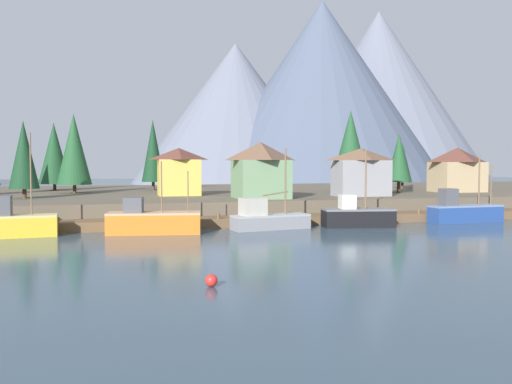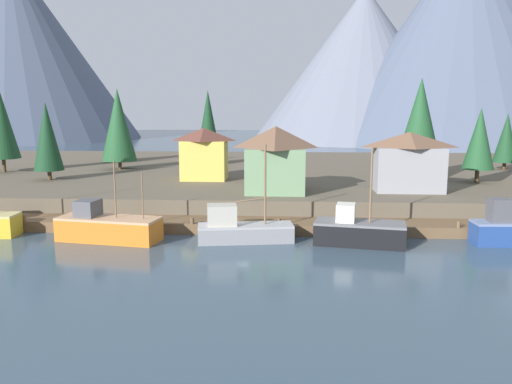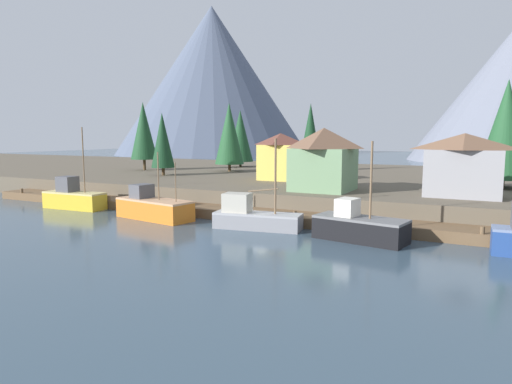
% 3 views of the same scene
% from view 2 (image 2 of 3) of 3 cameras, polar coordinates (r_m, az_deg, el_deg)
% --- Properties ---
extents(ground_plane, '(400.00, 400.00, 1.00)m').
position_cam_2_polar(ground_plane, '(66.46, -0.54, -1.05)').
color(ground_plane, '#384C5B').
extents(dock, '(80.00, 4.00, 1.60)m').
position_cam_2_polar(dock, '(48.69, -2.10, -3.74)').
color(dock, brown).
rests_on(dock, ground_plane).
extents(shoreline_bank, '(400.00, 56.00, 2.50)m').
position_cam_2_polar(shoreline_bank, '(78.02, 0.10, 1.82)').
color(shoreline_bank, brown).
rests_on(shoreline_bank, ground_plane).
extents(mountain_west_peak, '(89.67, 89.67, 67.50)m').
position_cam_2_polar(mountain_west_peak, '(214.16, -25.50, 14.49)').
color(mountain_west_peak, '#4C566B').
rests_on(mountain_west_peak, ground_plane).
extents(mountain_central_peak, '(77.99, 77.99, 52.66)m').
position_cam_2_polar(mountain_central_peak, '(189.90, 11.90, 13.69)').
color(mountain_central_peak, slate).
rests_on(mountain_central_peak, ground_plane).
extents(mountain_east_peak, '(89.27, 89.27, 67.10)m').
position_cam_2_polar(mountain_east_peak, '(184.66, 22.10, 15.60)').
color(mountain_east_peak, '#4C566B').
rests_on(mountain_east_peak, ground_plane).
extents(fishing_boat_orange, '(9.31, 4.47, 7.07)m').
position_cam_2_polar(fishing_boat_orange, '(46.80, -16.27, -3.77)').
color(fishing_boat_orange, '#CC6B1E').
rests_on(fishing_boat_orange, ground_plane).
extents(fishing_boat_grey, '(8.53, 3.72, 8.48)m').
position_cam_2_polar(fishing_boat_grey, '(44.55, -1.71, -4.13)').
color(fishing_boat_grey, gray).
rests_on(fishing_boat_grey, ground_plane).
extents(fishing_boat_black, '(7.98, 4.30, 8.31)m').
position_cam_2_polar(fishing_boat_black, '(44.53, 11.36, -4.30)').
color(fishing_boat_black, black).
rests_on(fishing_boat_black, ground_plane).
extents(house_green, '(6.59, 6.98, 7.11)m').
position_cam_2_polar(house_green, '(55.44, 2.20, 3.77)').
color(house_green, '#6B8E66').
rests_on(house_green, shoreline_bank).
extents(house_grey, '(7.58, 4.24, 6.48)m').
position_cam_2_polar(house_grey, '(57.94, 16.70, 3.30)').
color(house_grey, gray).
rests_on(house_grey, shoreline_bank).
extents(house_yellow, '(5.87, 4.21, 6.55)m').
position_cam_2_polar(house_yellow, '(64.95, -5.82, 4.30)').
color(house_yellow, gold).
rests_on(house_yellow, shoreline_bank).
extents(conifer_near_left, '(3.46, 3.46, 8.25)m').
position_cam_2_polar(conifer_near_left, '(83.79, 26.18, 5.44)').
color(conifer_near_left, '#4C3823').
rests_on(conifer_near_left, shoreline_bank).
extents(conifer_near_right, '(5.04, 5.04, 11.85)m').
position_cam_2_polar(conifer_near_right, '(78.03, -15.13, 7.26)').
color(conifer_near_right, '#4C3823').
rests_on(conifer_near_right, shoreline_bank).
extents(conifer_mid_left, '(3.83, 3.83, 11.84)m').
position_cam_2_polar(conifer_mid_left, '(82.31, -5.36, 7.67)').
color(conifer_mid_left, '#4C3823').
rests_on(conifer_mid_left, shoreline_bank).
extents(conifer_mid_right, '(5.09, 5.09, 11.26)m').
position_cam_2_polar(conifer_mid_right, '(89.40, -15.26, 7.24)').
color(conifer_mid_right, '#4C3823').
rests_on(conifer_mid_right, shoreline_bank).
extents(conifer_back_left, '(6.10, 6.10, 12.84)m').
position_cam_2_polar(conifer_back_left, '(69.68, 17.82, 7.24)').
color(conifer_back_left, '#4C3823').
rests_on(conifer_back_left, shoreline_bank).
extents(conifer_back_right, '(3.72, 3.72, 9.07)m').
position_cam_2_polar(conifer_back_right, '(67.54, 23.69, 5.47)').
color(conifer_back_right, '#4C3823').
rests_on(conifer_back_right, shoreline_bank).
extents(conifer_centre, '(3.66, 3.66, 9.79)m').
position_cam_2_polar(conifer_centre, '(69.35, -22.30, 5.77)').
color(conifer_centre, '#4C3823').
rests_on(conifer_centre, shoreline_bank).
extents(conifer_far_left, '(4.73, 4.73, 12.18)m').
position_cam_2_polar(conifer_far_left, '(80.24, -26.63, 7.00)').
color(conifer_far_left, '#4C3823').
rests_on(conifer_far_left, shoreline_bank).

